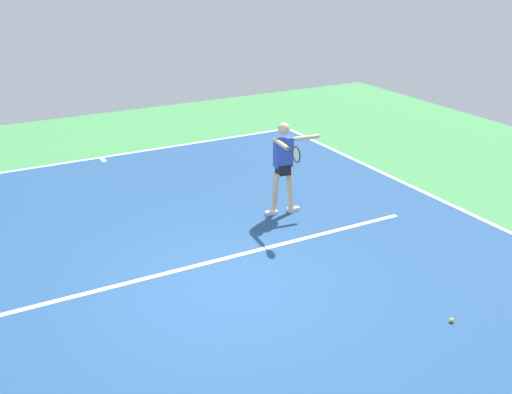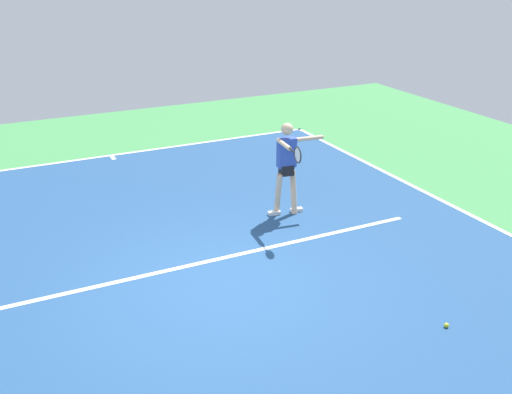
% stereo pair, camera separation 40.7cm
% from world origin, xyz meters
% --- Properties ---
extents(ground_plane, '(22.41, 22.41, 0.00)m').
position_xyz_m(ground_plane, '(0.00, 0.00, 0.00)').
color(ground_plane, '#428E4C').
extents(court_surface, '(10.86, 13.97, 0.00)m').
position_xyz_m(court_surface, '(0.00, 0.00, 0.00)').
color(court_surface, navy).
rests_on(court_surface, ground_plane).
extents(court_line_baseline_near, '(10.86, 0.10, 0.01)m').
position_xyz_m(court_line_baseline_near, '(0.00, -6.94, 0.00)').
color(court_line_baseline_near, white).
rests_on(court_line_baseline_near, ground_plane).
extents(court_line_sideline_left, '(0.10, 13.97, 0.01)m').
position_xyz_m(court_line_sideline_left, '(-5.38, 0.00, 0.00)').
color(court_line_sideline_left, white).
rests_on(court_line_sideline_left, ground_plane).
extents(court_line_service, '(8.14, 0.10, 0.01)m').
position_xyz_m(court_line_service, '(0.00, -0.79, 0.00)').
color(court_line_service, white).
rests_on(court_line_service, ground_plane).
extents(court_line_centre_mark, '(0.10, 0.30, 0.01)m').
position_xyz_m(court_line_centre_mark, '(0.00, -6.74, 0.00)').
color(court_line_centre_mark, white).
rests_on(court_line_centre_mark, ground_plane).
extents(tennis_player, '(1.08, 1.18, 1.81)m').
position_xyz_m(tennis_player, '(-2.22, -1.91, 1.05)').
color(tennis_player, beige).
rests_on(tennis_player, ground_plane).
extents(tennis_ball_centre_court, '(0.07, 0.07, 0.07)m').
position_xyz_m(tennis_ball_centre_court, '(-2.36, 2.35, 0.03)').
color(tennis_ball_centre_court, yellow).
rests_on(tennis_ball_centre_court, ground_plane).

